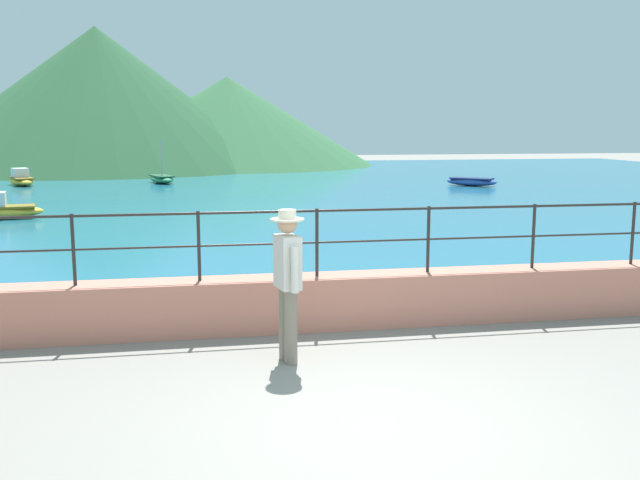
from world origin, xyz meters
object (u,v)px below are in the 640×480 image
boat_0 (471,181)px  person_walking (288,278)px  boat_3 (21,179)px  boat_5 (162,179)px

boat_0 → person_walking: bearing=-117.2°
person_walking → boat_0: 24.56m
boat_0 → boat_3: (-19.84, 3.93, 0.07)m
boat_0 → boat_5: bearing=163.3°
person_walking → boat_0: size_ratio=0.75×
person_walking → boat_3: bearing=108.5°
boat_0 → boat_5: (-13.67, 4.10, 0.01)m
boat_0 → boat_3: bearing=168.8°
person_walking → boat_3: 27.17m
person_walking → boat_3: person_walking is taller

